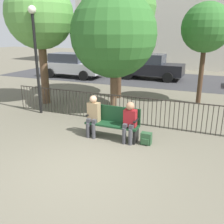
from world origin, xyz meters
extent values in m
plane|color=#605B4C|center=(0.00, 0.00, 0.00)|extent=(80.00, 80.00, 0.00)
cube|color=#14381E|center=(0.00, 1.86, 0.42)|extent=(1.56, 0.45, 0.05)
cube|color=#14381E|center=(0.00, 2.05, 0.69)|extent=(1.56, 0.05, 0.47)
cube|color=black|center=(-0.72, 1.86, 0.20)|extent=(0.06, 0.38, 0.40)
cube|color=black|center=(0.72, 1.86, 0.20)|extent=(0.06, 0.38, 0.40)
cube|color=black|center=(-0.72, 1.86, 0.65)|extent=(0.06, 0.38, 0.04)
cube|color=black|center=(0.72, 1.86, 0.65)|extent=(0.06, 0.38, 0.04)
cylinder|color=#3D3D42|center=(-0.67, 1.63, 0.23)|extent=(0.11, 0.11, 0.45)
cylinder|color=#3D3D42|center=(-0.49, 1.63, 0.23)|extent=(0.11, 0.11, 0.45)
cube|color=#3D3D42|center=(-0.67, 1.73, 0.50)|extent=(0.11, 0.20, 0.12)
cube|color=#3D3D42|center=(-0.49, 1.73, 0.50)|extent=(0.11, 0.20, 0.12)
cube|color=#997F59|center=(-0.58, 1.86, 0.73)|extent=(0.34, 0.22, 0.56)
sphere|color=tan|center=(-0.58, 1.84, 1.12)|extent=(0.21, 0.21, 0.21)
cylinder|color=#3D3D42|center=(0.46, 1.63, 0.23)|extent=(0.11, 0.11, 0.45)
cylinder|color=#3D3D42|center=(0.64, 1.63, 0.23)|extent=(0.11, 0.11, 0.45)
cube|color=#3D3D42|center=(0.46, 1.73, 0.50)|extent=(0.11, 0.20, 0.12)
cube|color=#3D3D42|center=(0.64, 1.73, 0.50)|extent=(0.11, 0.20, 0.12)
cube|color=maroon|center=(0.55, 1.86, 0.69)|extent=(0.34, 0.22, 0.48)
sphere|color=#A37556|center=(0.55, 1.84, 1.05)|extent=(0.23, 0.23, 0.23)
cube|color=#284C2D|center=(1.03, 1.84, 0.17)|extent=(0.29, 0.19, 0.34)
cube|color=#284C2D|center=(1.03, 1.73, 0.12)|extent=(0.20, 0.04, 0.15)
cylinder|color=#2D2823|center=(-4.50, 3.23, 0.47)|extent=(0.02, 0.02, 0.95)
cylinder|color=#2D2823|center=(-4.36, 3.23, 0.47)|extent=(0.02, 0.02, 0.95)
cylinder|color=#2D2823|center=(-4.22, 3.23, 0.47)|extent=(0.02, 0.02, 0.95)
cylinder|color=#2D2823|center=(-4.08, 3.23, 0.47)|extent=(0.02, 0.02, 0.95)
cylinder|color=#2D2823|center=(-3.94, 3.23, 0.47)|extent=(0.02, 0.02, 0.95)
cylinder|color=#2D2823|center=(-3.80, 3.23, 0.47)|extent=(0.02, 0.02, 0.95)
cylinder|color=#2D2823|center=(-3.66, 3.23, 0.47)|extent=(0.02, 0.02, 0.95)
cylinder|color=#2D2823|center=(-3.52, 3.23, 0.47)|extent=(0.02, 0.02, 0.95)
cylinder|color=#2D2823|center=(-3.38, 3.23, 0.47)|extent=(0.02, 0.02, 0.95)
cylinder|color=#2D2823|center=(-3.24, 3.23, 0.47)|extent=(0.02, 0.02, 0.95)
cylinder|color=#2D2823|center=(-3.10, 3.23, 0.47)|extent=(0.02, 0.02, 0.95)
cylinder|color=#2D2823|center=(-2.96, 3.23, 0.47)|extent=(0.02, 0.02, 0.95)
cylinder|color=#2D2823|center=(-2.82, 3.23, 0.47)|extent=(0.02, 0.02, 0.95)
cylinder|color=#2D2823|center=(-2.68, 3.23, 0.47)|extent=(0.02, 0.02, 0.95)
cylinder|color=#2D2823|center=(-2.54, 3.23, 0.47)|extent=(0.02, 0.02, 0.95)
cylinder|color=#2D2823|center=(-2.40, 3.23, 0.47)|extent=(0.02, 0.02, 0.95)
cylinder|color=#2D2823|center=(-2.26, 3.23, 0.47)|extent=(0.02, 0.02, 0.95)
cylinder|color=#2D2823|center=(-2.12, 3.23, 0.47)|extent=(0.02, 0.02, 0.95)
cylinder|color=#2D2823|center=(-1.98, 3.23, 0.47)|extent=(0.02, 0.02, 0.95)
cylinder|color=#2D2823|center=(-1.84, 3.23, 0.47)|extent=(0.02, 0.02, 0.95)
cylinder|color=#2D2823|center=(-1.70, 3.23, 0.47)|extent=(0.02, 0.02, 0.95)
cylinder|color=#2D2823|center=(-1.56, 3.23, 0.47)|extent=(0.02, 0.02, 0.95)
cylinder|color=#2D2823|center=(-1.42, 3.23, 0.47)|extent=(0.02, 0.02, 0.95)
cylinder|color=#2D2823|center=(-1.28, 3.23, 0.47)|extent=(0.02, 0.02, 0.95)
cylinder|color=#2D2823|center=(-1.14, 3.23, 0.47)|extent=(0.02, 0.02, 0.95)
cylinder|color=#2D2823|center=(-1.00, 3.23, 0.47)|extent=(0.02, 0.02, 0.95)
cylinder|color=#2D2823|center=(-0.86, 3.23, 0.47)|extent=(0.02, 0.02, 0.95)
cylinder|color=#2D2823|center=(-0.72, 3.23, 0.47)|extent=(0.02, 0.02, 0.95)
cylinder|color=#2D2823|center=(-0.58, 3.23, 0.47)|extent=(0.02, 0.02, 0.95)
cylinder|color=#2D2823|center=(-0.44, 3.23, 0.47)|extent=(0.02, 0.02, 0.95)
cylinder|color=#2D2823|center=(-0.30, 3.23, 0.47)|extent=(0.02, 0.02, 0.95)
cylinder|color=#2D2823|center=(-0.16, 3.23, 0.47)|extent=(0.02, 0.02, 0.95)
cylinder|color=#2D2823|center=(-0.02, 3.23, 0.47)|extent=(0.02, 0.02, 0.95)
cylinder|color=#2D2823|center=(0.12, 3.23, 0.47)|extent=(0.02, 0.02, 0.95)
cylinder|color=#2D2823|center=(0.26, 3.23, 0.47)|extent=(0.02, 0.02, 0.95)
cylinder|color=#2D2823|center=(0.40, 3.23, 0.47)|extent=(0.02, 0.02, 0.95)
cylinder|color=#2D2823|center=(0.54, 3.23, 0.47)|extent=(0.02, 0.02, 0.95)
cylinder|color=#2D2823|center=(0.68, 3.23, 0.47)|extent=(0.02, 0.02, 0.95)
cylinder|color=#2D2823|center=(0.82, 3.23, 0.47)|extent=(0.02, 0.02, 0.95)
cylinder|color=#2D2823|center=(0.96, 3.23, 0.47)|extent=(0.02, 0.02, 0.95)
cylinder|color=#2D2823|center=(1.10, 3.23, 0.47)|extent=(0.02, 0.02, 0.95)
cylinder|color=#2D2823|center=(1.24, 3.23, 0.47)|extent=(0.02, 0.02, 0.95)
cylinder|color=#2D2823|center=(1.38, 3.23, 0.47)|extent=(0.02, 0.02, 0.95)
cylinder|color=#2D2823|center=(1.52, 3.23, 0.47)|extent=(0.02, 0.02, 0.95)
cylinder|color=#2D2823|center=(1.66, 3.23, 0.47)|extent=(0.02, 0.02, 0.95)
cylinder|color=#2D2823|center=(1.80, 3.23, 0.47)|extent=(0.02, 0.02, 0.95)
cylinder|color=#2D2823|center=(1.94, 3.23, 0.47)|extent=(0.02, 0.02, 0.95)
cylinder|color=#2D2823|center=(2.08, 3.23, 0.47)|extent=(0.02, 0.02, 0.95)
cylinder|color=#2D2823|center=(2.22, 3.23, 0.47)|extent=(0.02, 0.02, 0.95)
cylinder|color=#2D2823|center=(2.36, 3.23, 0.47)|extent=(0.02, 0.02, 0.95)
cylinder|color=#2D2823|center=(2.50, 3.23, 0.47)|extent=(0.02, 0.02, 0.95)
cylinder|color=#2D2823|center=(2.64, 3.23, 0.47)|extent=(0.02, 0.02, 0.95)
cylinder|color=#2D2823|center=(2.78, 3.23, 0.47)|extent=(0.02, 0.02, 0.95)
cylinder|color=#2D2823|center=(2.92, 3.23, 0.47)|extent=(0.02, 0.02, 0.95)
cube|color=#2D2823|center=(0.00, 3.23, 0.93)|extent=(9.00, 0.03, 0.03)
cylinder|color=brown|center=(-4.13, 4.28, 1.44)|extent=(0.33, 0.33, 2.88)
sphere|color=#569342|center=(-4.13, 4.28, 3.62)|extent=(2.68, 2.68, 2.68)
cylinder|color=#422D1E|center=(1.99, 6.77, 1.30)|extent=(0.20, 0.20, 2.59)
sphere|color=#2D6628|center=(1.99, 6.77, 3.13)|extent=(1.96, 1.96, 1.96)
cylinder|color=brown|center=(-1.02, 4.44, 1.01)|extent=(0.25, 0.25, 2.02)
sphere|color=#2D6628|center=(-1.02, 4.44, 2.89)|extent=(3.15, 3.15, 3.15)
cylinder|color=#422D1E|center=(-1.60, 6.37, 1.56)|extent=(0.30, 0.30, 3.12)
sphere|color=#478438|center=(-1.60, 6.37, 4.00)|extent=(3.19, 3.19, 3.19)
cylinder|color=black|center=(-3.45, 3.02, 1.80)|extent=(0.10, 0.10, 3.60)
sphere|color=silver|center=(-3.45, 3.02, 3.69)|extent=(0.28, 0.28, 0.28)
cube|color=#333335|center=(0.00, 12.00, 0.00)|extent=(24.00, 6.00, 0.01)
cube|color=#B7B7BC|center=(-6.54, 10.50, 0.67)|extent=(4.20, 1.70, 0.70)
cube|color=#2D333D|center=(-6.86, 10.50, 1.32)|extent=(2.31, 1.56, 0.60)
cylinder|color=black|center=(-5.24, 9.63, 0.32)|extent=(0.64, 0.20, 0.64)
cylinder|color=black|center=(-5.24, 11.37, 0.32)|extent=(0.64, 0.20, 0.64)
cylinder|color=black|center=(-7.85, 9.63, 0.32)|extent=(0.64, 0.20, 0.64)
cylinder|color=black|center=(-7.85, 11.37, 0.32)|extent=(0.64, 0.20, 0.64)
cube|color=black|center=(-1.45, 11.86, 0.67)|extent=(4.20, 1.70, 0.70)
cube|color=#2D333D|center=(-1.77, 11.86, 1.32)|extent=(2.31, 1.56, 0.60)
cylinder|color=black|center=(-0.15, 10.99, 0.32)|extent=(0.64, 0.20, 0.64)
cylinder|color=black|center=(-0.15, 12.73, 0.32)|extent=(0.64, 0.20, 0.64)
cylinder|color=black|center=(-2.75, 10.99, 0.32)|extent=(0.64, 0.20, 0.64)
cylinder|color=black|center=(-2.75, 12.73, 0.32)|extent=(0.64, 0.20, 0.64)
camera|label=1|loc=(2.61, -4.33, 2.94)|focal=40.00mm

